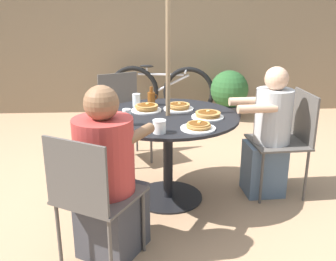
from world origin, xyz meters
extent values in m
plane|color=tan|center=(0.00, 0.00, 0.00)|extent=(12.00, 12.00, 0.00)
cube|color=#7A664C|center=(0.00, 2.84, 0.84)|extent=(10.00, 0.06, 1.67)
cylinder|color=black|center=(0.00, 0.00, 0.01)|extent=(0.60, 0.60, 0.01)
cylinder|color=black|center=(0.00, 0.00, 0.36)|extent=(0.08, 0.08, 0.73)
cylinder|color=black|center=(0.00, 0.00, 0.74)|extent=(1.16, 1.16, 0.02)
cylinder|color=#846B4C|center=(0.00, 0.00, 1.01)|extent=(0.04, 0.04, 2.02)
cylinder|color=#514C47|center=(-0.13, 0.77, 0.23)|extent=(0.02, 0.02, 0.46)
cylinder|color=#514C47|center=(-0.49, 0.62, 0.23)|extent=(0.02, 0.02, 0.46)
cylinder|color=#514C47|center=(-0.29, 1.13, 0.23)|extent=(0.02, 0.02, 0.46)
cylinder|color=#514C47|center=(-0.64, 0.97, 0.23)|extent=(0.02, 0.02, 0.46)
cube|color=#514C47|center=(-0.39, 0.87, 0.47)|extent=(0.60, 0.60, 0.02)
cube|color=#514C47|center=(-0.48, 1.07, 0.69)|extent=(0.40, 0.19, 0.43)
cylinder|color=#514C47|center=(-0.55, -0.57, 0.23)|extent=(0.02, 0.02, 0.46)
cylinder|color=#514C47|center=(-0.21, -0.76, 0.23)|extent=(0.02, 0.02, 0.46)
cylinder|color=#514C47|center=(-0.74, -0.90, 0.23)|extent=(0.02, 0.02, 0.46)
cylinder|color=#514C47|center=(-0.40, -1.10, 0.23)|extent=(0.02, 0.02, 0.46)
cube|color=#514C47|center=(-0.47, -0.83, 0.47)|extent=(0.62, 0.62, 0.02)
cube|color=#514C47|center=(-0.58, -1.02, 0.69)|extent=(0.39, 0.23, 0.43)
cube|color=#3D3D42|center=(-0.41, -0.73, 0.23)|extent=(0.51, 0.52, 0.46)
cylinder|color=#B73833|center=(-0.44, -0.78, 0.71)|extent=(0.38, 0.38, 0.50)
sphere|color=brown|center=(-0.44, -0.78, 1.06)|extent=(0.22, 0.22, 0.22)
cylinder|color=brown|center=(-0.49, -0.55, 0.83)|extent=(0.20, 0.28, 0.07)
cylinder|color=brown|center=(-0.22, -0.70, 0.83)|extent=(0.20, 0.28, 0.07)
cylinder|color=#514C47|center=(0.77, -0.14, 0.23)|extent=(0.02, 0.02, 0.46)
cylinder|color=#514C47|center=(0.75, 0.24, 0.23)|extent=(0.02, 0.02, 0.46)
cylinder|color=#514C47|center=(1.16, -0.12, 0.23)|extent=(0.02, 0.02, 0.46)
cylinder|color=#514C47|center=(1.14, 0.27, 0.23)|extent=(0.02, 0.02, 0.46)
cube|color=#514C47|center=(0.95, 0.06, 0.47)|extent=(0.49, 0.49, 0.02)
cube|color=#514C47|center=(1.17, 0.08, 0.69)|extent=(0.05, 0.43, 0.43)
cube|color=slate|center=(0.85, 0.06, 0.23)|extent=(0.35, 0.32, 0.46)
cylinder|color=#B2B2B2|center=(0.89, 0.06, 0.70)|extent=(0.31, 0.31, 0.48)
sphere|color=#DBA884|center=(0.89, 0.06, 1.03)|extent=(0.20, 0.20, 0.20)
cylinder|color=#DBA884|center=(0.71, -0.08, 0.81)|extent=(0.32, 0.09, 0.07)
cylinder|color=#DBA884|center=(0.70, 0.17, 0.81)|extent=(0.32, 0.09, 0.07)
cylinder|color=white|center=(0.10, 0.17, 0.75)|extent=(0.26, 0.26, 0.01)
cylinder|color=#AD7A3D|center=(0.10, 0.17, 0.76)|extent=(0.18, 0.18, 0.01)
cylinder|color=#AD7A3D|center=(0.10, 0.17, 0.77)|extent=(0.17, 0.17, 0.01)
cylinder|color=#AD7A3D|center=(0.10, 0.17, 0.78)|extent=(0.19, 0.19, 0.01)
cylinder|color=#AD7A3D|center=(0.10, 0.18, 0.79)|extent=(0.18, 0.18, 0.01)
ellipsoid|color=brown|center=(0.10, 0.17, 0.80)|extent=(0.14, 0.13, 0.00)
cube|color=#F4E084|center=(0.10, 0.16, 0.80)|extent=(0.02, 0.02, 0.01)
cylinder|color=white|center=(0.20, -0.37, 0.75)|extent=(0.26, 0.26, 0.01)
cylinder|color=#AD7A3D|center=(0.20, -0.37, 0.76)|extent=(0.17, 0.17, 0.01)
cylinder|color=#AD7A3D|center=(0.20, -0.38, 0.78)|extent=(0.18, 0.18, 0.01)
cylinder|color=#AD7A3D|center=(0.20, -0.37, 0.79)|extent=(0.17, 0.17, 0.01)
ellipsoid|color=brown|center=(0.20, -0.37, 0.79)|extent=(0.14, 0.13, 0.00)
cube|color=#F4E084|center=(0.20, -0.37, 0.80)|extent=(0.03, 0.03, 0.01)
cylinder|color=white|center=(0.31, -0.09, 0.75)|extent=(0.26, 0.26, 0.01)
cylinder|color=#AD7A3D|center=(0.31, -0.09, 0.77)|extent=(0.19, 0.19, 0.01)
cylinder|color=#AD7A3D|center=(0.31, -0.09, 0.78)|extent=(0.18, 0.18, 0.01)
cylinder|color=#AD7A3D|center=(0.31, -0.09, 0.79)|extent=(0.20, 0.20, 0.01)
ellipsoid|color=brown|center=(0.31, -0.09, 0.80)|extent=(0.15, 0.14, 0.00)
cube|color=#F4E084|center=(0.31, -0.08, 0.80)|extent=(0.02, 0.02, 0.01)
cylinder|color=white|center=(-0.18, 0.14, 0.75)|extent=(0.26, 0.26, 0.01)
cylinder|color=#AD7A3D|center=(-0.17, 0.15, 0.76)|extent=(0.18, 0.18, 0.01)
cylinder|color=#AD7A3D|center=(-0.17, 0.14, 0.78)|extent=(0.18, 0.18, 0.01)
cylinder|color=#AD7A3D|center=(-0.17, 0.14, 0.79)|extent=(0.20, 0.20, 0.01)
cylinder|color=#AD7A3D|center=(-0.17, 0.14, 0.80)|extent=(0.19, 0.19, 0.01)
ellipsoid|color=brown|center=(-0.18, 0.14, 0.80)|extent=(0.15, 0.14, 0.00)
cube|color=#F4E084|center=(-0.17, 0.15, 0.81)|extent=(0.03, 0.03, 0.01)
cylinder|color=brown|center=(-0.13, 0.33, 0.81)|extent=(0.07, 0.07, 0.12)
cylinder|color=brown|center=(-0.13, 0.33, 0.89)|extent=(0.03, 0.03, 0.05)
torus|color=brown|center=(-0.10, 0.33, 0.82)|extent=(0.06, 0.01, 0.06)
cylinder|color=white|center=(-0.09, -0.45, 0.79)|extent=(0.09, 0.09, 0.09)
cylinder|color=white|center=(-0.09, -0.45, 0.84)|extent=(0.09, 0.09, 0.01)
cylinder|color=silver|center=(-0.26, 0.30, 0.80)|extent=(0.07, 0.07, 0.11)
cylinder|color=silver|center=(-0.32, -0.25, 0.81)|extent=(0.07, 0.07, 0.13)
torus|color=black|center=(-0.36, 2.59, 0.37)|extent=(0.74, 0.19, 0.74)
torus|color=black|center=(0.44, 2.45, 0.37)|extent=(0.74, 0.19, 0.74)
cylinder|color=#B2B2B7|center=(0.04, 2.52, 0.63)|extent=(0.66, 0.15, 0.03)
cylinder|color=#B2B2B7|center=(0.20, 2.50, 0.50)|extent=(0.50, 0.12, 0.28)
cylinder|color=#B2B2B7|center=(-0.16, 2.56, 0.68)|extent=(0.03, 0.03, 0.10)
ellipsoid|color=black|center=(-0.16, 2.56, 0.74)|extent=(0.21, 0.10, 0.04)
cylinder|color=#B2B2B7|center=(0.40, 2.46, 0.69)|extent=(0.10, 0.44, 0.03)
cylinder|color=#3D3D3F|center=(1.01, 2.37, 0.10)|extent=(0.37, 0.37, 0.20)
sphere|color=#285628|center=(1.01, 2.37, 0.43)|extent=(0.54, 0.54, 0.54)
camera|label=1|loc=(-0.17, -3.07, 1.64)|focal=42.00mm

